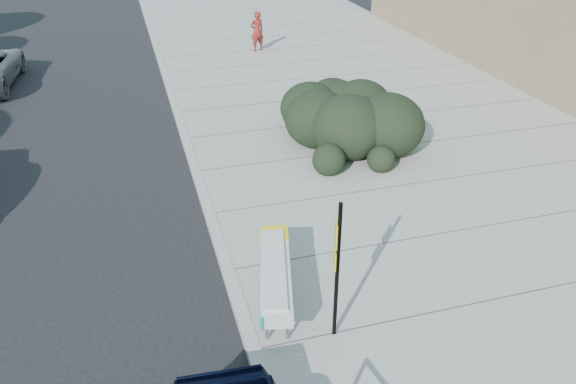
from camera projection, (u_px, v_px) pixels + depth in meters
The scene contains 7 objects.
ground at pixel (255, 357), 8.34m from camera, with size 120.00×120.00×0.00m, color black.
sidewalk_near at pixel (429, 163), 13.85m from camera, with size 11.20×50.00×0.15m, color gray.
curb_near at pixel (203, 193), 12.49m from camera, with size 0.22×50.00×0.17m, color #9E9E99.
bench at pixel (275, 272), 8.98m from camera, with size 1.04×2.39×0.71m.
sign_post at pixel (337, 263), 7.93m from camera, with size 0.12×0.26×2.31m.
hedge at pixel (341, 106), 14.69m from camera, with size 2.24×4.47×1.68m, color black.
pedestrian at pixel (257, 31), 22.16m from camera, with size 0.56×0.37×1.54m, color maroon.
Camera 1 is at (-1.21, -5.96, 6.24)m, focal length 35.00 mm.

